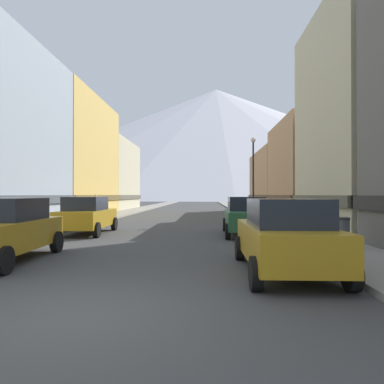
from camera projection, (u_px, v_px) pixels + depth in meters
name	position (u px, v px, depth m)	size (l,w,h in m)	color
ground_plane	(81.00, 318.00, 5.42)	(400.00, 400.00, 0.00)	#3D3D3D
sidewalk_left	(134.00, 211.00, 40.62)	(2.50, 100.00, 0.15)	gray
sidewalk_right	(244.00, 211.00, 40.16)	(2.50, 100.00, 0.15)	gray
storefront_left_2	(53.00, 159.00, 32.12)	(9.09, 13.18, 10.58)	#D8B259
storefront_left_3	(104.00, 177.00, 44.98)	(7.23, 12.55, 8.60)	beige
storefront_right_2	(323.00, 173.00, 27.13)	(7.10, 9.22, 7.42)	tan
storefront_right_3	(288.00, 183.00, 38.27)	(7.05, 12.86, 6.56)	tan
car_left_0	(3.00, 229.00, 10.00)	(2.23, 4.48, 1.78)	#B28419
car_left_1	(87.00, 215.00, 17.10)	(2.15, 4.44, 1.78)	#B28419
car_right_0	(285.00, 236.00, 8.47)	(2.06, 4.40, 1.78)	#B28419
car_right_1	(246.00, 216.00, 16.55)	(2.14, 4.44, 1.78)	#265933
trash_bin_right	(341.00, 232.00, 11.68)	(0.59, 0.59, 0.98)	#4C5156
potted_plant_0	(293.00, 216.00, 20.58)	(0.68, 0.68, 0.93)	gray
pedestrian_0	(96.00, 207.00, 26.40)	(0.36, 0.36, 1.75)	maroon
pedestrian_1	(40.00, 215.00, 17.54)	(0.36, 0.36, 1.55)	maroon
streetlamp_right	(253.00, 165.00, 25.53)	(0.36, 0.36, 5.86)	black
mountain_backdrop	(216.00, 143.00, 265.17)	(340.45, 340.45, 80.63)	silver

